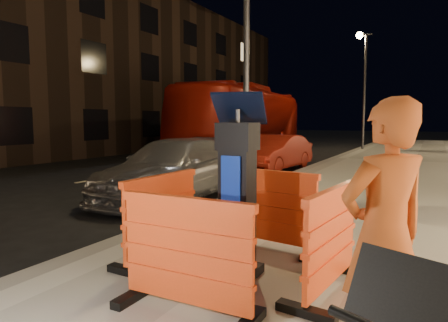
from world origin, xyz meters
The scene contains 14 objects.
ground_plane centered at (0.00, 0.00, 0.00)m, with size 120.00×120.00×0.00m, color black.
sidewalk centered at (3.00, 0.00, 0.07)m, with size 6.00×60.00×0.15m, color gray.
kerb centered at (0.00, 0.00, 0.07)m, with size 0.30×60.00×0.15m, color slate.
parking_kiosk centered at (1.91, -0.81, 1.02)m, with size 0.55×0.55×1.74m, color black.
barrier_front centered at (1.91, -1.76, 0.63)m, with size 1.24×0.51×0.97m, color #EF4818.
barrier_back centered at (1.91, 0.14, 0.63)m, with size 1.24×0.51×0.97m, color #EF4818.
barrier_kerbside centered at (0.96, -0.81, 0.63)m, with size 1.24×0.51×0.97m, color #EF4818.
barrier_bldgside centered at (2.86, -0.81, 0.63)m, with size 1.24×0.51×0.97m, color #EF4818.
car_silver centered at (-1.40, 2.81, 0.00)m, with size 1.83×4.49×1.30m, color silver.
car_red centered at (-1.13, 8.44, 0.00)m, with size 1.28×3.67×1.21m, color maroon.
bus_doubledecker centered at (-5.00, 14.34, 0.00)m, with size 2.83×12.10×3.37m, color #96140A.
man centered at (3.40, -1.80, 1.01)m, with size 0.63×0.41×1.72m, color #AA481C.
street_lamp_mid centered at (0.25, 3.00, 3.15)m, with size 0.12×0.12×6.00m, color #3F3F44.
street_lamp_far centered at (0.25, 18.00, 3.15)m, with size 0.12×0.12×6.00m, color #3F3F44.
Camera 1 is at (3.65, -4.40, 1.74)m, focal length 32.00 mm.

